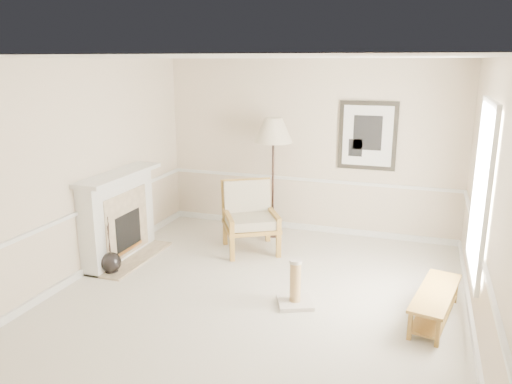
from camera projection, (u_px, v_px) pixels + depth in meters
ground at (257, 298)px, 6.21m from camera, size 5.50×5.50×0.00m
room at (270, 150)px, 5.76m from camera, size 5.04×5.54×2.92m
fireplace at (119, 217)px, 7.33m from camera, size 0.64×1.64×1.31m
floor_vase at (111, 263)px, 6.89m from camera, size 0.28×0.28×0.83m
armchair at (249, 213)px, 7.73m from camera, size 1.12×1.14×1.06m
floor_lamp at (273, 134)px, 8.03m from camera, size 0.82×0.82×1.98m
bench at (435, 301)px, 5.63m from camera, size 0.60×1.28×0.35m
scratching_post at (295, 291)px, 6.00m from camera, size 0.54×0.54×0.58m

